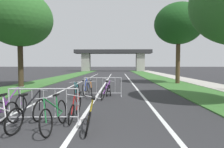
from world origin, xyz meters
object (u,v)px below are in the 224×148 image
at_px(tree_left_pine_near, 19,19).
at_px(bicycle_teal_8, 77,91).
at_px(bicycle_white_3, 0,116).
at_px(bicycle_yellow_6, 89,116).
at_px(bicycle_red_5, 76,108).
at_px(bicycle_purple_10, 106,91).
at_px(crowd_barrier_second, 103,87).
at_px(bicycle_orange_2, 92,91).
at_px(bicycle_green_1, 55,115).
at_px(crowd_barrier_nearest, 44,106).
at_px(bicycle_blue_9, 86,88).
at_px(bicycle_purple_0, 11,107).
at_px(tree_right_cypress_far, 179,24).
at_px(bicycle_silver_7, 108,88).
at_px(bicycle_black_4, 28,114).

bearing_deg(tree_left_pine_near, bicycle_teal_8, -40.07).
height_order(bicycle_white_3, bicycle_yellow_6, bicycle_yellow_6).
bearing_deg(bicycle_red_5, bicycle_yellow_6, 123.15).
xyz_separation_m(bicycle_white_3, bicycle_purple_10, (2.56, 4.61, 0.00)).
xyz_separation_m(crowd_barrier_second, bicycle_orange_2, (-0.56, -0.41, -0.16)).
bearing_deg(bicycle_green_1, bicycle_yellow_6, -173.53).
xyz_separation_m(crowd_barrier_nearest, bicycle_blue_9, (0.42, 5.09, -0.14)).
bearing_deg(bicycle_purple_0, bicycle_orange_2, 65.36).
distance_m(tree_right_cypress_far, bicycle_purple_0, 15.05).
relative_size(crowd_barrier_second, bicycle_green_1, 1.18).
distance_m(crowd_barrier_second, bicycle_purple_10, 0.67).
bearing_deg(bicycle_teal_8, crowd_barrier_second, -162.44).
bearing_deg(crowd_barrier_nearest, bicycle_purple_10, 68.23).
bearing_deg(crowd_barrier_second, bicycle_blue_9, 155.98).
distance_m(bicycle_green_1, bicycle_white_3, 1.46).
distance_m(bicycle_teal_8, bicycle_blue_9, 1.03).
distance_m(bicycle_blue_9, bicycle_purple_10, 1.59).
relative_size(bicycle_red_5, bicycle_silver_7, 1.04).
bearing_deg(crowd_barrier_second, bicycle_teal_8, -157.17).
height_order(tree_left_pine_near, bicycle_purple_0, tree_left_pine_near).
relative_size(bicycle_green_1, bicycle_white_3, 1.01).
distance_m(bicycle_white_3, bicycle_blue_9, 5.83).
bearing_deg(bicycle_white_3, crowd_barrier_nearest, -146.58).
relative_size(bicycle_white_3, bicycle_silver_7, 1.09).
xyz_separation_m(bicycle_white_3, bicycle_black_4, (0.68, 0.17, 0.02)).
distance_m(tree_left_pine_near, bicycle_white_3, 11.33).
relative_size(crowd_barrier_second, bicycle_orange_2, 1.31).
xyz_separation_m(bicycle_purple_0, bicycle_teal_8, (1.37, 3.62, 0.01)).
xyz_separation_m(crowd_barrier_nearest, bicycle_silver_7, (1.68, 5.22, -0.14)).
bearing_deg(bicycle_yellow_6, bicycle_silver_7, 81.45).
xyz_separation_m(tree_right_cypress_far, crowd_barrier_nearest, (-7.71, -11.46, -4.89)).
bearing_deg(bicycle_blue_9, bicycle_orange_2, -58.97).
height_order(bicycle_silver_7, bicycle_teal_8, bicycle_silver_7).
bearing_deg(bicycle_purple_0, crowd_barrier_nearest, -15.89).
relative_size(bicycle_black_4, bicycle_silver_7, 1.11).
bearing_deg(bicycle_purple_0, bicycle_white_3, -68.00).
bearing_deg(crowd_barrier_second, bicycle_red_5, -97.03).
xyz_separation_m(crowd_barrier_second, bicycle_silver_7, (0.28, 0.57, -0.14)).
xyz_separation_m(bicycle_red_5, bicycle_silver_7, (0.81, 4.83, 0.02)).
bearing_deg(bicycle_silver_7, bicycle_green_1, -110.82).
height_order(crowd_barrier_nearest, bicycle_black_4, crowd_barrier_nearest).
bearing_deg(tree_left_pine_near, bicycle_red_5, -53.18).
bearing_deg(tree_right_cypress_far, tree_left_pine_near, -167.86).
bearing_deg(bicycle_purple_10, bicycle_silver_7, 97.44).
xyz_separation_m(crowd_barrier_nearest, bicycle_red_5, (0.87, 0.39, -0.16)).
bearing_deg(bicycle_blue_9, tree_right_cypress_far, 45.94).
distance_m(tree_left_pine_near, bicycle_yellow_6, 12.37).
height_order(crowd_barrier_nearest, bicycle_red_5, crowd_barrier_nearest).
distance_m(tree_left_pine_near, bicycle_teal_8, 8.60).
relative_size(tree_right_cypress_far, bicycle_black_4, 4.06).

